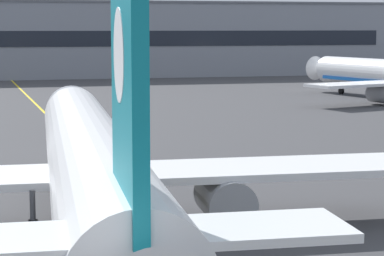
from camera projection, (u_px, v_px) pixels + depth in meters
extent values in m
cube|color=yellow|center=(97.00, 164.00, 54.04)|extent=(9.51, 179.78, 0.01)
cylinder|color=white|center=(90.00, 159.00, 35.33)|extent=(5.54, 36.14, 3.80)
cone|color=white|center=(72.00, 113.00, 54.10)|extent=(3.73, 2.77, 3.61)
cube|color=white|center=(91.00, 182.00, 35.46)|extent=(5.32, 33.26, 0.44)
cube|color=black|center=(73.00, 106.00, 52.17)|extent=(2.90, 1.24, 0.60)
cube|color=white|center=(90.00, 175.00, 36.02)|extent=(32.19, 6.34, 0.36)
cylinder|color=gray|center=(225.00, 200.00, 36.39)|extent=(2.47, 3.71, 2.30)
cylinder|color=black|center=(216.00, 191.00, 38.19)|extent=(1.96, 0.27, 1.95)
cube|color=#0F7A89|center=(128.00, 85.00, 19.36)|extent=(0.63, 4.81, 7.20)
cylinder|color=white|center=(127.00, 55.00, 19.56)|extent=(0.56, 2.42, 2.40)
cube|color=white|center=(133.00, 235.00, 19.26)|extent=(11.12, 3.33, 0.24)
cylinder|color=#4C4C51|center=(76.00, 152.00, 49.70)|extent=(0.24, 0.24, 1.60)
cylinder|color=black|center=(76.00, 168.00, 49.83)|extent=(0.44, 0.92, 0.90)
cylinder|color=#4C4C51|center=(33.00, 209.00, 33.11)|extent=(0.24, 0.24, 1.60)
cylinder|color=black|center=(33.00, 234.00, 33.26)|extent=(0.46, 1.32, 1.30)
cylinder|color=#4C4C51|center=(154.00, 203.00, 34.10)|extent=(0.24, 0.24, 1.60)
cylinder|color=black|center=(154.00, 228.00, 34.25)|extent=(0.46, 1.32, 1.30)
cone|color=white|center=(321.00, 68.00, 112.84)|extent=(4.03, 3.36, 3.48)
cube|color=black|center=(329.00, 65.00, 111.19)|extent=(2.93, 1.77, 0.58)
cylinder|color=gray|center=(382.00, 94.00, 93.85)|extent=(3.08, 3.94, 2.21)
cylinder|color=black|center=(372.00, 93.00, 95.38)|extent=(1.86, 0.69, 1.88)
cylinder|color=#4C4C51|center=(341.00, 84.00, 109.12)|extent=(0.23, 0.23, 1.54)
cylinder|color=black|center=(341.00, 91.00, 109.25)|extent=(0.61, 0.94, 0.87)
cone|color=orange|center=(82.00, 165.00, 51.83)|extent=(0.36, 0.36, 0.55)
cylinder|color=white|center=(82.00, 165.00, 51.83)|extent=(0.23, 0.23, 0.07)
cube|color=orange|center=(82.00, 169.00, 51.87)|extent=(0.44, 0.44, 0.03)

